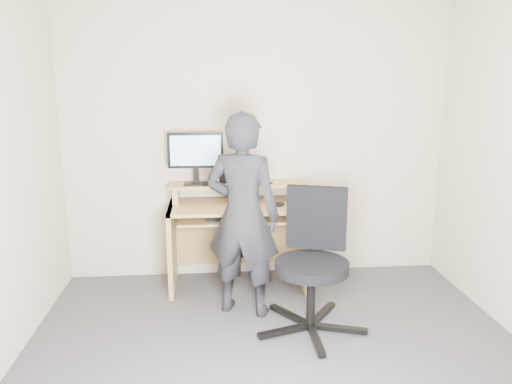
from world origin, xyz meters
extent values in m
plane|color=#49494E|center=(0.00, 0.00, 0.00)|extent=(3.50, 3.50, 0.00)
cube|color=beige|center=(0.00, 1.75, 1.25)|extent=(3.50, 0.02, 2.50)
cube|color=tan|center=(-0.78, 1.45, 0.38)|extent=(0.04, 0.60, 0.75)
cube|color=tan|center=(0.38, 1.45, 0.38)|extent=(0.04, 0.60, 0.75)
cube|color=tan|center=(-0.20, 1.45, 0.73)|extent=(1.20, 0.60, 0.03)
cube|color=tan|center=(-0.20, 1.37, 0.64)|extent=(1.02, 0.38, 0.02)
cube|color=tan|center=(-0.74, 1.60, 0.82)|extent=(0.05, 0.28, 0.15)
cube|color=tan|center=(0.34, 1.60, 0.82)|extent=(0.05, 0.28, 0.15)
cube|color=tan|center=(-0.20, 1.60, 0.90)|extent=(1.20, 0.30, 0.02)
cube|color=tan|center=(-0.20, 1.74, 0.42)|extent=(1.20, 0.03, 0.65)
cube|color=black|center=(-0.56, 1.57, 0.92)|extent=(0.21, 0.14, 0.01)
cube|color=black|center=(-0.56, 1.59, 0.99)|extent=(0.05, 0.04, 0.14)
cube|color=black|center=(-0.56, 1.57, 1.22)|extent=(0.49, 0.05, 0.31)
cube|color=#93E1FF|center=(-0.56, 1.55, 1.22)|extent=(0.44, 0.01, 0.26)
cube|color=black|center=(-0.31, 1.65, 1.01)|extent=(0.09, 0.14, 0.20)
cylinder|color=#B4B3B8|center=(-0.04, 1.57, 0.99)|extent=(0.09, 0.09, 0.17)
cube|color=black|center=(0.08, 1.59, 0.92)|extent=(0.09, 0.14, 0.01)
cube|color=black|center=(-0.47, 1.51, 0.93)|extent=(0.05, 0.05, 0.03)
torus|color=silver|center=(-0.29, 1.64, 0.92)|extent=(0.18, 0.18, 0.06)
cube|color=black|center=(-0.24, 1.36, 0.67)|extent=(0.46, 0.19, 0.03)
ellipsoid|color=black|center=(0.16, 1.35, 0.77)|extent=(0.10, 0.06, 0.04)
cube|color=black|center=(0.49, 0.48, 0.04)|extent=(0.40, 0.18, 0.03)
cube|color=black|center=(0.41, 0.72, 0.04)|extent=(0.29, 0.36, 0.03)
cube|color=black|center=(0.16, 0.72, 0.04)|extent=(0.28, 0.36, 0.03)
cube|color=black|center=(0.08, 0.48, 0.04)|extent=(0.41, 0.18, 0.03)
cube|color=black|center=(0.28, 0.33, 0.04)|extent=(0.06, 0.41, 0.03)
cylinder|color=black|center=(0.29, 0.55, 0.27)|extent=(0.06, 0.06, 0.43)
cylinder|color=black|center=(0.29, 0.55, 0.51)|extent=(0.54, 0.54, 0.08)
cube|color=black|center=(0.36, 0.77, 0.81)|extent=(0.45, 0.20, 0.48)
imported|color=black|center=(-0.19, 0.91, 0.80)|extent=(0.68, 0.56, 1.60)
camera|label=1|loc=(-0.42, -2.79, 1.83)|focal=35.00mm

